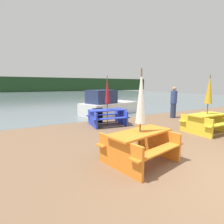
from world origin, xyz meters
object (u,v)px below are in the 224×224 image
Objects in this scene: picnic_table_yellow at (206,121)px; picnic_table_blue at (107,116)px; umbrella_white at (141,97)px; picnic_table_orange at (140,144)px; umbrella_crimson at (107,90)px; umbrella_gold at (209,90)px; signboard at (98,116)px; boat at (107,105)px; person at (174,102)px.

picnic_table_yellow reaches higher than picnic_table_blue.
umbrella_white is (-1.19, -3.97, 1.17)m from picnic_table_blue.
umbrella_white is at bearing 0.00° from picnic_table_orange.
umbrella_crimson is 4.24m from umbrella_gold.
umbrella_crimson is at bearing -69.45° from signboard.
picnic_table_blue is 0.83× the size of umbrella_gold.
umbrella_white is 3.04× the size of signboard.
umbrella_gold is 0.55× the size of boat.
person is (5.39, 3.73, 0.44)m from picnic_table_orange.
picnic_table_orange is at bearing -168.10° from picnic_table_yellow.
signboard is (-0.23, 0.62, -1.28)m from umbrella_crimson.
boat reaches higher than picnic_table_yellow.
picnic_table_yellow is 4.30m from umbrella_white.
signboard is at bearing -145.34° from boat.
picnic_table_blue is 0.46× the size of boat.
person is (4.20, -0.25, -0.75)m from umbrella_crimson.
picnic_table_orange is 7.18m from boat.
umbrella_white is at bearing -101.76° from signboard.
picnic_table_blue is 0.84× the size of umbrella_white.
picnic_table_yellow is 0.90× the size of person.
boat is (1.43, 2.71, 0.13)m from picnic_table_blue.
umbrella_gold is at bearing 180.00° from picnic_table_yellow.
picnic_table_orange is at bearing 180.00° from umbrella_white.
umbrella_gold is at bearing -50.37° from signboard.
signboard is at bearing 78.24° from umbrella_white.
boat is (1.43, 2.71, -1.08)m from umbrella_crimson.
umbrella_crimson reaches higher than picnic_table_blue.
picnic_table_yellow is 0.70× the size of umbrella_crimson.
picnic_table_orange is 0.47× the size of boat.
boat is at bearing 62.20° from umbrella_crimson.
umbrella_crimson reaches higher than boat.
picnic_table_orange is 4.33m from umbrella_gold.
umbrella_crimson reaches higher than signboard.
picnic_table_blue is 0.67m from signboard.
picnic_table_yellow is 6.01m from boat.
umbrella_gold is 3.27m from person.
umbrella_white is at bearing -128.25° from boat.
picnic_table_yellow is (4.05, 0.85, -0.01)m from picnic_table_orange.
umbrella_gold reaches higher than boat.
umbrella_white reaches higher than signboard.
person is (1.33, 2.87, 0.45)m from picnic_table_yellow.
person is 2.40× the size of signboard.
picnic_table_yellow is at bearing -47.44° from picnic_table_blue.
boat is at bearing 62.20° from picnic_table_blue.
picnic_table_yellow is 4.86m from signboard.
umbrella_white is at bearing -168.10° from picnic_table_yellow.
picnic_table_blue is (-2.87, 3.12, -0.00)m from picnic_table_yellow.
boat is at bearing 68.62° from umbrella_white.
umbrella_white is 4.14m from umbrella_gold.
umbrella_crimson is (-2.87, 3.12, 1.21)m from picnic_table_yellow.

